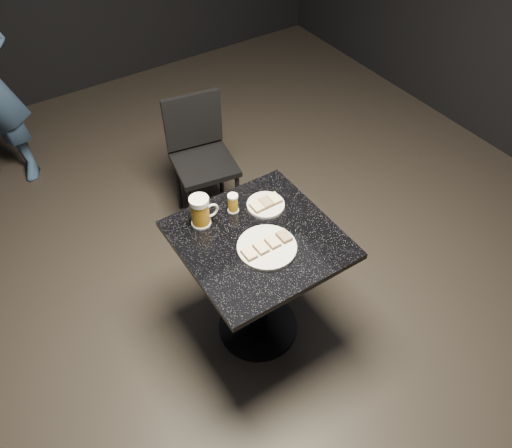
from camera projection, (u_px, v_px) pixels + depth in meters
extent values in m
plane|color=black|center=(258.00, 327.00, 2.82)|extent=(6.00, 6.00, 0.00)
cylinder|color=silver|center=(267.00, 247.00, 2.23)|extent=(0.27, 0.27, 0.01)
cylinder|color=silver|center=(266.00, 205.00, 2.42)|extent=(0.18, 0.18, 0.01)
cylinder|color=black|center=(258.00, 326.00, 2.81)|extent=(0.44, 0.44, 0.03)
cylinder|color=black|center=(258.00, 287.00, 2.55)|extent=(0.10, 0.10, 0.69)
cube|color=black|center=(258.00, 239.00, 2.29)|extent=(0.70, 0.70, 0.03)
cylinder|color=silver|center=(201.00, 223.00, 2.34)|extent=(0.09, 0.09, 0.01)
cylinder|color=orange|center=(200.00, 213.00, 2.29)|extent=(0.09, 0.09, 0.12)
cylinder|color=white|center=(199.00, 201.00, 2.24)|extent=(0.09, 0.09, 0.03)
torus|color=silver|center=(211.00, 211.00, 2.29)|extent=(0.08, 0.01, 0.08)
cylinder|color=white|center=(233.00, 210.00, 2.40)|extent=(0.05, 0.05, 0.01)
cylinder|color=gold|center=(233.00, 203.00, 2.37)|extent=(0.05, 0.05, 0.08)
cylinder|color=white|center=(233.00, 196.00, 2.33)|extent=(0.05, 0.05, 0.01)
cube|color=black|center=(205.00, 165.00, 3.11)|extent=(0.42, 0.42, 0.04)
cylinder|color=black|center=(192.00, 214.00, 3.14)|extent=(0.03, 0.03, 0.43)
cylinder|color=black|center=(238.00, 201.00, 3.23)|extent=(0.03, 0.03, 0.43)
cylinder|color=black|center=(178.00, 184.00, 3.34)|extent=(0.03, 0.03, 0.43)
cylinder|color=black|center=(221.00, 173.00, 3.42)|extent=(0.03, 0.03, 0.43)
cube|color=black|center=(193.00, 121.00, 3.06)|extent=(0.36, 0.09, 0.36)
cube|color=#4C3521|center=(249.00, 254.00, 2.18)|extent=(0.05, 0.07, 0.01)
cube|color=beige|center=(249.00, 253.00, 2.17)|extent=(0.05, 0.07, 0.01)
cube|color=#4C3521|center=(261.00, 248.00, 2.20)|extent=(0.05, 0.07, 0.01)
cube|color=beige|center=(261.00, 247.00, 2.20)|extent=(0.05, 0.07, 0.01)
cube|color=#4C3521|center=(273.00, 242.00, 2.23)|extent=(0.05, 0.07, 0.01)
cube|color=beige|center=(273.00, 241.00, 2.22)|extent=(0.05, 0.07, 0.01)
cube|color=#4C3521|center=(284.00, 237.00, 2.25)|extent=(0.05, 0.07, 0.01)
cube|color=#8C7251|center=(284.00, 235.00, 2.25)|extent=(0.05, 0.07, 0.01)
cube|color=#4C3521|center=(257.00, 207.00, 2.39)|extent=(0.05, 0.07, 0.01)
cube|color=#D1D184|center=(257.00, 206.00, 2.38)|extent=(0.05, 0.07, 0.01)
cube|color=#4C3521|center=(266.00, 203.00, 2.41)|extent=(0.05, 0.07, 0.01)
cube|color=#8C7251|center=(266.00, 202.00, 2.40)|extent=(0.05, 0.07, 0.01)
cube|color=#4C3521|center=(274.00, 199.00, 2.43)|extent=(0.05, 0.07, 0.01)
cube|color=#D1D184|center=(275.00, 198.00, 2.42)|extent=(0.05, 0.07, 0.01)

